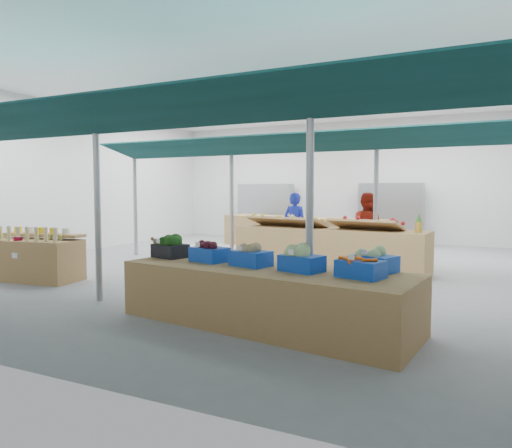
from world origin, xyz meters
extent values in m
plane|color=slate|center=(0.00, 0.00, 0.00)|extent=(13.00, 13.00, 0.00)
plane|color=silver|center=(0.00, 0.00, 4.20)|extent=(13.00, 13.00, 0.00)
plane|color=silver|center=(0.00, 6.50, 2.10)|extent=(12.00, 0.00, 12.00)
plane|color=silver|center=(-6.00, 0.00, 2.10)|extent=(0.00, 13.00, 13.00)
cylinder|color=gray|center=(-4.00, 0.50, 1.50)|extent=(0.10, 0.10, 3.00)
cylinder|color=gray|center=(-1.00, -4.00, 1.50)|extent=(0.10, 0.10, 3.00)
cylinder|color=gray|center=(-1.00, 0.50, 1.50)|extent=(0.10, 0.10, 3.00)
cylinder|color=gray|center=(2.50, -4.00, 1.50)|extent=(0.10, 0.10, 3.00)
cylinder|color=gray|center=(2.50, 0.50, 1.50)|extent=(0.10, 0.10, 3.00)
cylinder|color=gray|center=(0.75, -4.00, 2.85)|extent=(10.00, 0.06, 0.06)
cylinder|color=gray|center=(0.75, 0.50, 2.85)|extent=(10.00, 0.06, 0.06)
cube|color=#0A2E2D|center=(0.75, -4.65, 2.78)|extent=(9.50, 1.28, 0.30)
cube|color=#0A2E2D|center=(0.75, -3.35, 2.78)|extent=(9.50, 1.28, 0.30)
cube|color=#0A2E2D|center=(0.75, -0.15, 2.78)|extent=(9.50, 1.28, 0.30)
cube|color=#0A2E2D|center=(0.75, 1.15, 2.78)|extent=(9.50, 1.28, 0.30)
cube|color=#B23F33|center=(-2.50, 6.00, 1.00)|extent=(2.00, 0.50, 2.00)
cube|color=#B23F33|center=(2.00, 6.00, 1.00)|extent=(2.00, 0.50, 2.00)
cube|color=olive|center=(-3.37, -3.26, 0.40)|extent=(1.88, 1.00, 0.80)
cube|color=#997247|center=(-3.40, -3.01, 0.87)|extent=(1.82, 0.55, 0.06)
cube|color=olive|center=(1.93, -4.10, 0.38)|extent=(4.02, 1.84, 0.75)
cube|color=olive|center=(1.50, 0.43, 0.46)|extent=(4.38, 1.47, 0.92)
cube|color=olive|center=(-0.36, 3.72, 0.48)|extent=(5.46, 2.44, 0.97)
cube|color=#1042B6|center=(3.03, -4.56, 0.33)|extent=(0.66, 0.58, 0.66)
imported|color=#1C2BB9|center=(0.30, 1.53, 0.86)|extent=(0.67, 0.48, 1.72)
imported|color=#9F2213|center=(2.10, 1.53, 0.86)|extent=(0.90, 0.74, 1.72)
cube|color=black|center=(0.28, -3.86, 0.85)|extent=(0.58, 0.48, 0.20)
cube|color=white|center=(0.21, -4.07, 1.01)|extent=(0.08, 0.03, 0.06)
cube|color=#1042B6|center=(1.02, -3.97, 0.85)|extent=(0.58, 0.48, 0.20)
cube|color=white|center=(0.96, -4.18, 1.01)|extent=(0.08, 0.03, 0.06)
cube|color=#1042B6|center=(1.72, -4.07, 0.85)|extent=(0.58, 0.48, 0.20)
cube|color=white|center=(1.65, -4.28, 1.01)|extent=(0.08, 0.03, 0.06)
cube|color=#1042B6|center=(2.46, -4.18, 0.85)|extent=(0.58, 0.48, 0.20)
cube|color=white|center=(2.40, -4.39, 1.01)|extent=(0.08, 0.03, 0.06)
cube|color=#1042B6|center=(3.21, -4.29, 0.85)|extent=(0.58, 0.48, 0.20)
cube|color=white|center=(3.15, -4.50, 1.01)|extent=(0.08, 0.03, 0.06)
sphere|color=brown|center=(0.10, -3.97, 0.99)|extent=(0.09, 0.09, 0.09)
sphere|color=brown|center=(0.05, -3.99, 1.03)|extent=(0.06, 0.06, 0.06)
cylinder|color=#B20B23|center=(-1.19, -5.27, 1.10)|extent=(0.12, 0.12, 0.05)
cube|color=white|center=(-1.19, -5.33, 0.88)|extent=(0.10, 0.01, 0.07)
cube|color=#997247|center=(0.47, 0.43, 1.04)|extent=(2.00, 1.06, 0.26)
cube|color=#997247|center=(2.35, 0.23, 1.04)|extent=(1.61, 0.98, 0.26)
cylinder|color=#8C6019|center=(3.42, 0.12, 1.03)|extent=(0.14, 0.14, 0.22)
cone|color=#26661E|center=(3.42, 0.12, 1.22)|extent=(0.12, 0.12, 0.18)
cube|color=#1042B6|center=(3.28, -3.81, 0.85)|extent=(0.60, 0.52, 0.20)
cube|color=white|center=(3.19, -4.01, 1.01)|extent=(0.08, 0.04, 0.06)
camera|label=1|loc=(4.30, -9.46, 1.73)|focal=32.00mm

